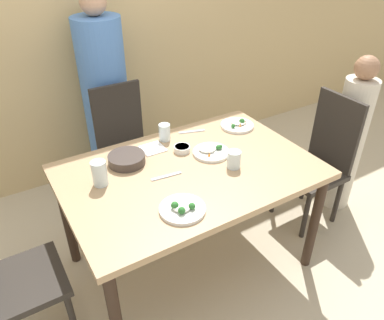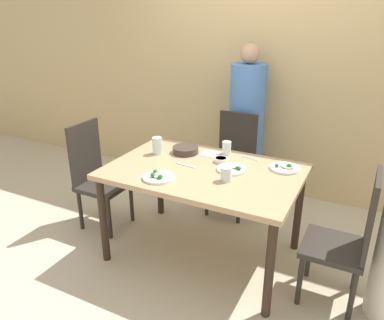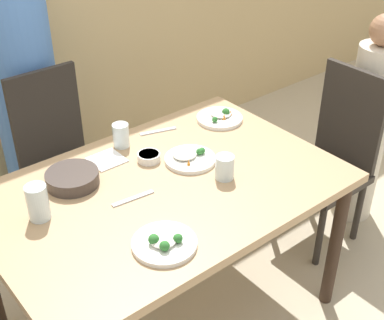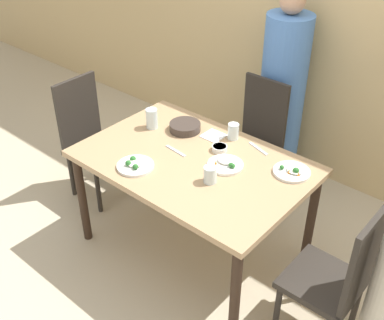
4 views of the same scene
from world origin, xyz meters
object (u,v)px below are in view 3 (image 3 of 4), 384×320
Objects in this scene: person_child at (366,129)px; bowl_curry at (72,178)px; chair_adult_spot at (61,160)px; person_adult at (27,99)px; glass_water_tall at (38,202)px; chair_child_spot at (333,156)px; plate_rice_adult at (189,158)px.

person_child is 5.63× the size of bowl_curry.
chair_adult_spot is at bearing 147.96° from person_child.
person_adult is at bearing 139.13° from person_child.
person_adult is 1.13m from glass_water_tall.
glass_water_tall is (-1.56, 0.18, 0.33)m from chair_child_spot.
plate_rice_adult is at bearing -18.92° from bowl_curry.
person_adult is 7.09× the size of plate_rice_adult.
person_child is 5.45× the size of plate_rice_adult.
plate_rice_adult is 1.57× the size of glass_water_tall.
person_child reaches higher than glass_water_tall.
person_child is at bearing -6.74° from plate_rice_adult.
bowl_curry is 0.51m from plate_rice_adult.
glass_water_tall is at bearing -111.60° from person_adult.
person_child is at bearing -40.87° from person_adult.
person_child is at bearing -10.44° from bowl_curry.
person_child is at bearing 90.00° from chair_child_spot.
person_child is 1.18m from plate_rice_adult.
chair_child_spot is 0.80× the size of person_child.
bowl_curry is 0.24m from glass_water_tall.
chair_child_spot is at bearing -8.84° from plate_rice_adult.
glass_water_tall reaches higher than bowl_curry.
plate_rice_adult is (-0.88, 0.14, 0.27)m from chair_child_spot.
person_adult is 1.89m from person_child.
bowl_curry is (-1.63, 0.30, 0.22)m from person_child.
chair_adult_spot is 0.80× the size of person_child.
person_child is (1.42, -0.89, 0.07)m from chair_adult_spot.
person_adult is at bearing 68.40° from glass_water_tall.
glass_water_tall is (-0.68, 0.04, 0.06)m from plate_rice_adult.
person_adult is 1.30× the size of person_child.
person_adult is 1.13m from plate_rice_adult.
chair_child_spot is 1.69m from person_adult.
plate_rice_adult is (0.48, -0.17, -0.01)m from bowl_curry.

